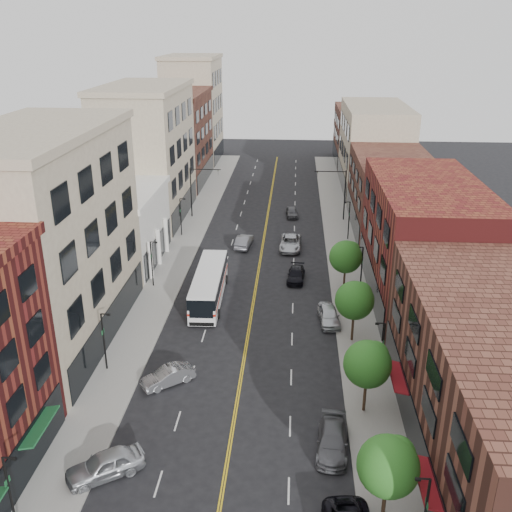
% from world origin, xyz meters
% --- Properties ---
extents(ground, '(220.00, 220.00, 0.00)m').
position_xyz_m(ground, '(0.00, 0.00, 0.00)').
color(ground, black).
rests_on(ground, ground).
extents(sidewalk_left, '(4.00, 110.00, 0.15)m').
position_xyz_m(sidewalk_left, '(-10.00, 35.00, 0.07)').
color(sidewalk_left, gray).
rests_on(sidewalk_left, ground).
extents(sidewalk_right, '(4.00, 110.00, 0.15)m').
position_xyz_m(sidewalk_right, '(10.00, 35.00, 0.07)').
color(sidewalk_right, gray).
rests_on(sidewalk_right, ground).
extents(bldg_l_tanoffice, '(10.00, 22.00, 18.00)m').
position_xyz_m(bldg_l_tanoffice, '(-17.00, 13.00, 9.00)').
color(bldg_l_tanoffice, gray).
rests_on(bldg_l_tanoffice, ground).
extents(bldg_l_white, '(10.00, 14.00, 8.00)m').
position_xyz_m(bldg_l_white, '(-17.00, 31.00, 4.00)').
color(bldg_l_white, silver).
rests_on(bldg_l_white, ground).
extents(bldg_l_far_a, '(10.00, 20.00, 18.00)m').
position_xyz_m(bldg_l_far_a, '(-17.00, 48.00, 9.00)').
color(bldg_l_far_a, gray).
rests_on(bldg_l_far_a, ground).
extents(bldg_l_far_b, '(10.00, 20.00, 15.00)m').
position_xyz_m(bldg_l_far_b, '(-17.00, 68.00, 7.50)').
color(bldg_l_far_b, '#532B21').
rests_on(bldg_l_far_b, ground).
extents(bldg_l_far_c, '(10.00, 16.00, 20.00)m').
position_xyz_m(bldg_l_far_c, '(-17.00, 86.00, 10.00)').
color(bldg_l_far_c, gray).
rests_on(bldg_l_far_c, ground).
extents(bldg_r_near, '(10.00, 26.00, 10.00)m').
position_xyz_m(bldg_r_near, '(17.00, 0.00, 5.00)').
color(bldg_r_near, '#532B21').
rests_on(bldg_r_near, ground).
extents(bldg_r_mid, '(10.00, 22.00, 12.00)m').
position_xyz_m(bldg_r_mid, '(17.00, 24.00, 6.00)').
color(bldg_r_mid, '#5C1818').
rests_on(bldg_r_mid, ground).
extents(bldg_r_far_a, '(10.00, 20.00, 10.00)m').
position_xyz_m(bldg_r_far_a, '(17.00, 45.00, 5.00)').
color(bldg_r_far_a, '#532B21').
rests_on(bldg_r_far_a, ground).
extents(bldg_r_far_b, '(10.00, 22.00, 14.00)m').
position_xyz_m(bldg_r_far_b, '(17.00, 66.00, 7.00)').
color(bldg_r_far_b, gray).
rests_on(bldg_r_far_b, ground).
extents(bldg_r_far_c, '(10.00, 18.00, 11.00)m').
position_xyz_m(bldg_r_far_c, '(17.00, 86.00, 5.50)').
color(bldg_r_far_c, '#532B21').
rests_on(bldg_r_far_c, ground).
extents(tree_r_0, '(3.40, 3.40, 5.59)m').
position_xyz_m(tree_r_0, '(9.39, -5.93, 4.13)').
color(tree_r_0, black).
rests_on(tree_r_0, sidewalk_right).
extents(tree_r_1, '(3.40, 3.40, 5.59)m').
position_xyz_m(tree_r_1, '(9.39, 4.07, 4.13)').
color(tree_r_1, black).
rests_on(tree_r_1, sidewalk_right).
extents(tree_r_2, '(3.40, 3.40, 5.59)m').
position_xyz_m(tree_r_2, '(9.39, 14.07, 4.13)').
color(tree_r_2, black).
rests_on(tree_r_2, sidewalk_right).
extents(tree_r_3, '(3.40, 3.40, 5.59)m').
position_xyz_m(tree_r_3, '(9.39, 24.07, 4.13)').
color(tree_r_3, black).
rests_on(tree_r_3, sidewalk_right).
extents(lamp_l_0, '(0.81, 0.55, 5.05)m').
position_xyz_m(lamp_l_0, '(-10.95, -8.00, 2.97)').
color(lamp_l_0, black).
rests_on(lamp_l_0, sidewalk_left).
extents(lamp_l_1, '(0.81, 0.55, 5.05)m').
position_xyz_m(lamp_l_1, '(-10.95, 8.00, 2.97)').
color(lamp_l_1, black).
rests_on(lamp_l_1, sidewalk_left).
extents(lamp_l_2, '(0.81, 0.55, 5.05)m').
position_xyz_m(lamp_l_2, '(-10.95, 24.00, 2.97)').
color(lamp_l_2, black).
rests_on(lamp_l_2, sidewalk_left).
extents(lamp_l_3, '(0.81, 0.55, 5.05)m').
position_xyz_m(lamp_l_3, '(-10.95, 40.00, 2.97)').
color(lamp_l_3, black).
rests_on(lamp_l_3, sidewalk_left).
extents(lamp_r_0, '(0.81, 0.55, 5.05)m').
position_xyz_m(lamp_r_0, '(10.95, -8.00, 2.97)').
color(lamp_r_0, black).
rests_on(lamp_r_0, sidewalk_right).
extents(lamp_r_1, '(0.81, 0.55, 5.05)m').
position_xyz_m(lamp_r_1, '(10.95, 8.00, 2.97)').
color(lamp_r_1, black).
rests_on(lamp_r_1, sidewalk_right).
extents(lamp_r_2, '(0.81, 0.55, 5.05)m').
position_xyz_m(lamp_r_2, '(10.95, 24.00, 2.97)').
color(lamp_r_2, black).
rests_on(lamp_r_2, sidewalk_right).
extents(lamp_r_3, '(0.81, 0.55, 5.05)m').
position_xyz_m(lamp_r_3, '(10.95, 40.00, 2.97)').
color(lamp_r_3, black).
rests_on(lamp_r_3, sidewalk_right).
extents(signal_mast_left, '(4.49, 0.18, 7.20)m').
position_xyz_m(signal_mast_left, '(-10.27, 48.00, 4.65)').
color(signal_mast_left, black).
rests_on(signal_mast_left, sidewalk_left).
extents(signal_mast_right, '(4.49, 0.18, 7.20)m').
position_xyz_m(signal_mast_right, '(10.27, 48.00, 4.65)').
color(signal_mast_right, black).
rests_on(signal_mast_right, sidewalk_right).
extents(city_bus, '(3.15, 12.15, 3.11)m').
position_xyz_m(city_bus, '(-4.53, 21.33, 1.81)').
color(city_bus, white).
rests_on(city_bus, ground).
extents(car_angle_a, '(5.13, 4.28, 1.65)m').
position_xyz_m(car_angle_a, '(-7.40, -3.51, 0.83)').
color(car_angle_a, '#AFB2B7').
rests_on(car_angle_a, ground).
extents(car_angle_b, '(4.24, 3.73, 1.39)m').
position_xyz_m(car_angle_b, '(-5.60, 6.45, 0.69)').
color(car_angle_b, '#96999D').
rests_on(car_angle_b, ground).
extents(car_parked_mid, '(2.41, 5.08, 1.43)m').
position_xyz_m(car_parked_mid, '(6.80, -0.19, 0.72)').
color(car_parked_mid, '#515257').
rests_on(car_parked_mid, ground).
extents(car_parked_far, '(2.26, 4.71, 1.55)m').
position_xyz_m(car_parked_far, '(7.40, 17.30, 0.78)').
color(car_parked_far, silver).
rests_on(car_parked_far, ground).
extents(car_lane_behind, '(2.15, 4.81, 1.53)m').
position_xyz_m(car_lane_behind, '(-2.35, 36.52, 0.77)').
color(car_lane_behind, '#4F5055').
rests_on(car_lane_behind, ground).
extents(car_lane_a, '(2.15, 4.59, 1.30)m').
position_xyz_m(car_lane_a, '(4.28, 26.74, 0.65)').
color(car_lane_a, black).
rests_on(car_lane_a, ground).
extents(car_lane_b, '(2.84, 5.80, 1.58)m').
position_xyz_m(car_lane_b, '(3.54, 36.28, 0.79)').
color(car_lane_b, '#B6B9BF').
rests_on(car_lane_b, ground).
extents(car_lane_c, '(1.97, 4.09, 1.35)m').
position_xyz_m(car_lane_c, '(3.56, 49.24, 0.67)').
color(car_lane_c, '#48484D').
rests_on(car_lane_c, ground).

